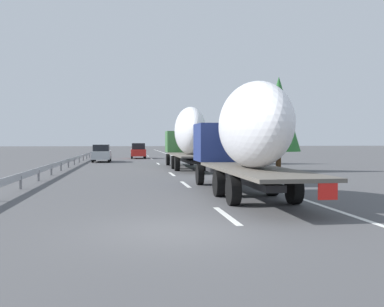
% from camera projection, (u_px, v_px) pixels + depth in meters
% --- Properties ---
extents(ground_plane, '(260.00, 260.00, 0.00)m').
position_uv_depth(ground_plane, '(138.00, 160.00, 50.33)').
color(ground_plane, '#4C4C4F').
extents(lane_stripe_0, '(3.20, 0.20, 0.01)m').
position_uv_depth(lane_stripe_0, '(226.00, 215.00, 13.02)').
color(lane_stripe_0, white).
rests_on(lane_stripe_0, ground_plane).
extents(lane_stripe_1, '(3.20, 0.20, 0.01)m').
position_uv_depth(lane_stripe_1, '(185.00, 184.00, 22.30)').
color(lane_stripe_1, white).
rests_on(lane_stripe_1, ground_plane).
extents(lane_stripe_2, '(3.20, 0.20, 0.01)m').
position_uv_depth(lane_stripe_2, '(172.00, 174.00, 29.16)').
color(lane_stripe_2, white).
rests_on(lane_stripe_2, ground_plane).
extents(lane_stripe_3, '(3.20, 0.20, 0.01)m').
position_uv_depth(lane_stripe_3, '(158.00, 164.00, 42.37)').
color(lane_stripe_3, white).
rests_on(lane_stripe_3, ground_plane).
extents(lane_stripe_4, '(3.20, 0.20, 0.01)m').
position_uv_depth(lane_stripe_4, '(152.00, 159.00, 53.99)').
color(lane_stripe_4, white).
rests_on(lane_stripe_4, ground_plane).
extents(lane_stripe_5, '(3.20, 0.20, 0.01)m').
position_uv_depth(lane_stripe_5, '(148.00, 156.00, 63.51)').
color(lane_stripe_5, white).
rests_on(lane_stripe_5, ground_plane).
extents(lane_stripe_6, '(3.20, 0.20, 0.01)m').
position_uv_depth(lane_stripe_6, '(146.00, 154.00, 72.03)').
color(lane_stripe_6, white).
rests_on(lane_stripe_6, ground_plane).
extents(lane_stripe_7, '(3.20, 0.20, 0.01)m').
position_uv_depth(lane_stripe_7, '(145.00, 153.00, 76.34)').
color(lane_stripe_7, white).
rests_on(lane_stripe_7, ground_plane).
extents(edge_line_right, '(110.00, 0.20, 0.01)m').
position_uv_depth(edge_line_right, '(180.00, 158.00, 56.08)').
color(edge_line_right, white).
rests_on(edge_line_right, ground_plane).
extents(truck_lead, '(13.86, 2.55, 4.81)m').
position_uv_depth(truck_lead, '(188.00, 135.00, 34.54)').
color(truck_lead, '#387038').
rests_on(truck_lead, ground_plane).
extents(truck_trailing, '(13.09, 2.55, 4.46)m').
position_uv_depth(truck_trailing, '(245.00, 134.00, 17.72)').
color(truck_trailing, navy).
rests_on(truck_trailing, ground_plane).
extents(car_red_compact, '(4.10, 1.84, 1.93)m').
position_uv_depth(car_red_compact, '(138.00, 151.00, 55.03)').
color(car_red_compact, red).
rests_on(car_red_compact, ground_plane).
extents(car_silver_hatch, '(4.74, 1.85, 1.83)m').
position_uv_depth(car_silver_hatch, '(102.00, 153.00, 45.86)').
color(car_silver_hatch, '#ADB2B7').
rests_on(car_silver_hatch, ground_plane).
extents(road_sign, '(0.10, 0.90, 3.10)m').
position_uv_depth(road_sign, '(189.00, 141.00, 55.91)').
color(road_sign, gray).
rests_on(road_sign, ground_plane).
extents(tree_0, '(2.71, 2.71, 5.32)m').
position_uv_depth(tree_0, '(210.00, 134.00, 73.45)').
color(tree_0, '#472D19').
rests_on(tree_0, ground_plane).
extents(tree_1, '(3.76, 3.76, 6.47)m').
position_uv_depth(tree_1, '(244.00, 122.00, 42.17)').
color(tree_1, '#472D19').
rests_on(tree_1, ground_plane).
extents(tree_2, '(3.06, 3.06, 5.45)m').
position_uv_depth(tree_2, '(193.00, 135.00, 94.17)').
color(tree_2, '#472D19').
rests_on(tree_2, ground_plane).
extents(tree_3, '(3.18, 3.18, 6.91)m').
position_uv_depth(tree_3, '(279.00, 114.00, 31.88)').
color(tree_3, '#472D19').
rests_on(tree_3, ground_plane).
extents(tree_4, '(3.82, 3.82, 6.50)m').
position_uv_depth(tree_4, '(185.00, 133.00, 99.50)').
color(tree_4, '#472D19').
rests_on(tree_4, ground_plane).
extents(guardrail_median, '(94.00, 0.10, 0.76)m').
position_uv_depth(guardrail_median, '(87.00, 154.00, 52.41)').
color(guardrail_median, '#9EA0A5').
rests_on(guardrail_median, ground_plane).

